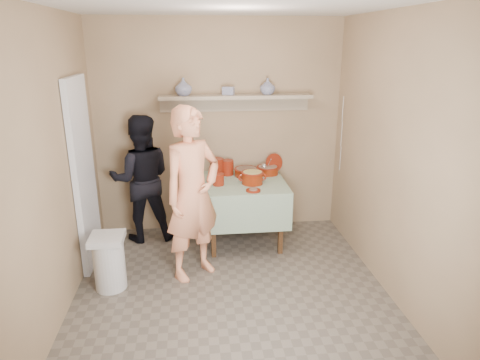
{
  "coord_description": "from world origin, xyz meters",
  "views": [
    {
      "loc": [
        -0.32,
        -3.44,
        2.33
      ],
      "look_at": [
        0.15,
        0.75,
        0.95
      ],
      "focal_mm": 32.0,
      "sensor_mm": 36.0,
      "label": 1
    }
  ],
  "objects": [
    {
      "name": "trash_bin",
      "position": [
        -1.17,
        0.38,
        0.28
      ],
      "size": [
        0.32,
        0.32,
        0.56
      ],
      "color": "silver",
      "rests_on": "ground"
    },
    {
      "name": "wall_shelf",
      "position": [
        0.2,
        1.65,
        1.67
      ],
      "size": [
        1.8,
        0.25,
        0.21
      ],
      "color": "tan",
      "rests_on": "room_shell"
    },
    {
      "name": "room_shell",
      "position": [
        0.0,
        0.0,
        1.61
      ],
      "size": [
        3.04,
        3.54,
        2.62
      ],
      "color": "#A08462",
      "rests_on": "ground"
    },
    {
      "name": "person_cook",
      "position": [
        -0.34,
        0.56,
        0.88
      ],
      "size": [
        0.77,
        0.72,
        1.76
      ],
      "primitive_type": "imported",
      "rotation": [
        0.0,
        0.0,
        0.64
      ],
      "color": "#F49569",
      "rests_on": "ground"
    },
    {
      "name": "ceramic_box",
      "position": [
        0.11,
        1.62,
        1.77
      ],
      "size": [
        0.15,
        0.13,
        0.09
      ],
      "primitive_type": "cube",
      "rotation": [
        0.0,
        0.0,
        -0.3
      ],
      "color": "navy",
      "rests_on": "wall_shelf"
    },
    {
      "name": "tile_panel",
      "position": [
        -1.46,
        0.95,
        1.0
      ],
      "size": [
        0.06,
        0.7,
        2.0
      ],
      "primitive_type": "cube",
      "color": "silver",
      "rests_on": "ground"
    },
    {
      "name": "cazuela_rice",
      "position": [
        0.34,
        1.17,
        0.85
      ],
      "size": [
        0.33,
        0.25,
        0.14
      ],
      "color": "#62190A",
      "rests_on": "serving_table"
    },
    {
      "name": "propped_lid",
      "position": [
        0.67,
        1.6,
        0.88
      ],
      "size": [
        0.24,
        0.15,
        0.23
      ],
      "primitive_type": "cylinder",
      "rotation": [
        1.33,
        0.0,
        0.36
      ],
      "color": "#691609",
      "rests_on": "serving_table"
    },
    {
      "name": "plate_stack_b",
      "position": [
        0.08,
        1.55,
        0.85
      ],
      "size": [
        0.15,
        0.15,
        0.18
      ],
      "primitive_type": "cylinder",
      "color": "#691609",
      "rests_on": "serving_table"
    },
    {
      "name": "empty_bowl",
      "position": [
        -0.08,
        1.31,
        0.79
      ],
      "size": [
        0.19,
        0.19,
        0.06
      ],
      "primitive_type": "cylinder",
      "color": "#691609",
      "rests_on": "serving_table"
    },
    {
      "name": "vase_right",
      "position": [
        0.57,
        1.62,
        1.81
      ],
      "size": [
        0.24,
        0.24,
        0.19
      ],
      "primitive_type": "imported",
      "rotation": [
        0.0,
        0.0,
        -0.4
      ],
      "color": "navy",
      "rests_on": "wall_shelf"
    },
    {
      "name": "ladle",
      "position": [
        0.54,
        1.5,
        0.87
      ],
      "size": [
        0.08,
        0.26,
        0.19
      ],
      "color": "silver",
      "rests_on": "cazuela_meat_b"
    },
    {
      "name": "serving_table",
      "position": [
        0.25,
        1.28,
        0.64
      ],
      "size": [
        0.97,
        0.97,
        0.76
      ],
      "color": "#4C2D16",
      "rests_on": "ground"
    },
    {
      "name": "plate_stack_a",
      "position": [
        -0.04,
        1.53,
        0.87
      ],
      "size": [
        0.16,
        0.16,
        0.21
      ],
      "primitive_type": "cylinder",
      "color": "#691609",
      "rests_on": "serving_table"
    },
    {
      "name": "bowl_stack",
      "position": [
        -0.05,
        1.17,
        0.83
      ],
      "size": [
        0.13,
        0.13,
        0.13
      ],
      "primitive_type": "cylinder",
      "color": "#691609",
      "rests_on": "serving_table"
    },
    {
      "name": "ground",
      "position": [
        0.0,
        0.0,
        0.0
      ],
      "size": [
        3.5,
        3.5,
        0.0
      ],
      "primitive_type": "plane",
      "color": "#63594D",
      "rests_on": "ground"
    },
    {
      "name": "person_helper",
      "position": [
        -0.95,
        1.49,
        0.76
      ],
      "size": [
        0.8,
        0.65,
        1.53
      ],
      "primitive_type": "imported",
      "rotation": [
        0.0,
        0.0,
        -3.04
      ],
      "color": "black",
      "rests_on": "ground"
    },
    {
      "name": "front_plate",
      "position": [
        0.31,
        0.92,
        0.77
      ],
      "size": [
        0.16,
        0.16,
        0.03
      ],
      "color": "#691609",
      "rests_on": "serving_table"
    },
    {
      "name": "electrical_cord",
      "position": [
        1.47,
        1.48,
        1.25
      ],
      "size": [
        0.01,
        0.05,
        0.9
      ],
      "color": "silver",
      "rests_on": "wall_shelf"
    },
    {
      "name": "cazuela_meat_b",
      "position": [
        0.58,
        1.53,
        0.82
      ],
      "size": [
        0.28,
        0.28,
        0.1
      ],
      "color": "#62190A",
      "rests_on": "serving_table"
    },
    {
      "name": "cazuela_meat_a",
      "position": [
        0.31,
        1.47,
        0.82
      ],
      "size": [
        0.3,
        0.3,
        0.1
      ],
      "color": "#62190A",
      "rests_on": "serving_table"
    },
    {
      "name": "vase_left",
      "position": [
        -0.41,
        1.61,
        1.82
      ],
      "size": [
        0.27,
        0.27,
        0.2
      ],
      "primitive_type": "imported",
      "rotation": [
        0.0,
        0.0,
        0.67
      ],
      "color": "navy",
      "rests_on": "wall_shelf"
    }
  ]
}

